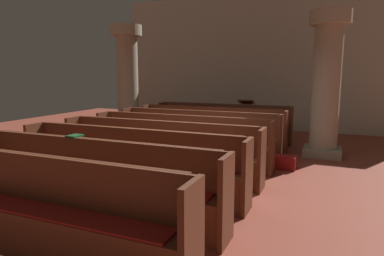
% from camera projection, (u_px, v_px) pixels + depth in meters
% --- Properties ---
extents(ground_plane, '(19.20, 19.20, 0.00)m').
position_uv_depth(ground_plane, '(193.00, 178.00, 6.16)').
color(ground_plane, brown).
extents(back_wall, '(10.00, 0.16, 4.50)m').
position_uv_depth(back_wall, '(263.00, 62.00, 11.34)').
color(back_wall, beige).
rests_on(back_wall, ground).
extents(pew_row_0, '(3.83, 0.46, 1.01)m').
position_uv_depth(pew_row_0, '(222.00, 121.00, 9.64)').
color(pew_row_0, brown).
rests_on(pew_row_0, ground).
extents(pew_row_1, '(3.83, 0.46, 1.01)m').
position_uv_depth(pew_row_1, '(211.00, 126.00, 8.77)').
color(pew_row_1, brown).
rests_on(pew_row_1, ground).
extents(pew_row_2, '(3.83, 0.47, 1.01)m').
position_uv_depth(pew_row_2, '(197.00, 132.00, 7.90)').
color(pew_row_2, brown).
rests_on(pew_row_2, ground).
extents(pew_row_3, '(3.83, 0.46, 1.01)m').
position_uv_depth(pew_row_3, '(180.00, 139.00, 7.03)').
color(pew_row_3, brown).
rests_on(pew_row_3, ground).
extents(pew_row_4, '(3.83, 0.46, 1.01)m').
position_uv_depth(pew_row_4, '(158.00, 148.00, 6.16)').
color(pew_row_4, brown).
rests_on(pew_row_4, ground).
extents(pew_row_5, '(3.83, 0.46, 1.01)m').
position_uv_depth(pew_row_5, '(128.00, 160.00, 5.29)').
color(pew_row_5, brown).
rests_on(pew_row_5, ground).
extents(pew_row_6, '(3.83, 0.47, 1.01)m').
position_uv_depth(pew_row_6, '(87.00, 177.00, 4.42)').
color(pew_row_6, brown).
rests_on(pew_row_6, ground).
extents(pew_row_7, '(3.83, 0.46, 1.01)m').
position_uv_depth(pew_row_7, '(26.00, 203.00, 3.55)').
color(pew_row_7, brown).
rests_on(pew_row_7, ground).
extents(pillar_aisle_side, '(0.88, 0.88, 3.22)m').
position_uv_depth(pillar_aisle_side, '(326.00, 82.00, 7.59)').
color(pillar_aisle_side, '#9F967E').
rests_on(pillar_aisle_side, ground).
extents(pillar_far_side, '(0.88, 0.88, 3.22)m').
position_uv_depth(pillar_far_side, '(128.00, 80.00, 9.83)').
color(pillar_far_side, '#9F967E').
rests_on(pillar_far_side, ground).
extents(lectern, '(0.48, 0.45, 1.08)m').
position_uv_depth(lectern, '(246.00, 119.00, 10.64)').
color(lectern, '#562B1A').
rests_on(lectern, ground).
extents(hymn_book, '(0.16, 0.20, 0.03)m').
position_uv_depth(hymn_book, '(75.00, 136.00, 4.64)').
color(hymn_book, '#194723').
rests_on(hymn_book, pew_row_6).
extents(kneeler_box_red, '(0.42, 0.29, 0.27)m').
position_uv_depth(kneeler_box_red, '(285.00, 162.00, 6.72)').
color(kneeler_box_red, maroon).
rests_on(kneeler_box_red, ground).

